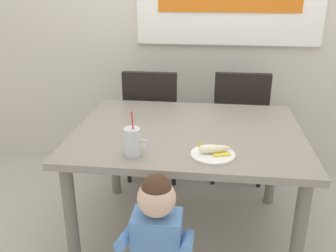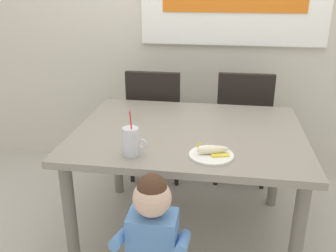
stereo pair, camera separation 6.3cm
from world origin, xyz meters
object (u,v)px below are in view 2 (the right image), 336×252
object	(u,v)px
dining_table	(189,144)
dining_chair_left	(156,119)
toddler_standing	(153,236)
dining_chair_right	(242,121)
snack_plate	(211,155)
peeled_banana	(213,150)
milk_cup	(131,143)

from	to	relation	value
dining_table	dining_chair_left	size ratio (longest dim) A/B	1.42
toddler_standing	dining_chair_right	bearing A→B (deg)	73.70
dining_chair_right	dining_table	bearing A→B (deg)	65.64
dining_table	dining_chair_right	distance (m)	0.88
snack_plate	dining_chair_left	bearing A→B (deg)	114.63
dining_chair_left	dining_chair_right	distance (m)	0.71
dining_chair_left	peeled_banana	bearing A→B (deg)	115.20
toddler_standing	peeled_banana	world-z (taller)	peeled_banana
dining_table	dining_chair_right	xyz separation A→B (m)	(0.36, 0.79, -0.12)
milk_cup	dining_table	bearing A→B (deg)	56.76
dining_chair_left	milk_cup	xyz separation A→B (m)	(0.09, -1.13, 0.28)
dining_table	peeled_banana	world-z (taller)	peeled_banana
milk_cup	peeled_banana	world-z (taller)	milk_cup
milk_cup	toddler_standing	bearing A→B (deg)	-62.37
milk_cup	peeled_banana	size ratio (longest dim) A/B	1.43
dining_table	toddler_standing	bearing A→B (deg)	-96.64
toddler_standing	milk_cup	xyz separation A→B (m)	(-0.17, 0.33, 0.30)
dining_table	snack_plate	distance (m)	0.39
dining_table	dining_chair_left	xyz separation A→B (m)	(-0.34, 0.74, -0.12)
peeled_banana	milk_cup	bearing A→B (deg)	-171.97
dining_chair_right	peeled_banana	bearing A→B (deg)	79.93
snack_plate	milk_cup	bearing A→B (deg)	-173.17
toddler_standing	milk_cup	distance (m)	0.48
toddler_standing	peeled_banana	xyz separation A→B (m)	(0.24, 0.39, 0.26)
dining_chair_right	peeled_banana	xyz separation A→B (m)	(-0.20, -1.13, 0.25)
dining_table	snack_plate	xyz separation A→B (m)	(0.15, -0.34, 0.10)
dining_chair_right	toddler_standing	distance (m)	1.58
dining_table	dining_chair_left	world-z (taller)	dining_chair_left
snack_plate	dining_table	bearing A→B (deg)	113.68
milk_cup	snack_plate	size ratio (longest dim) A/B	1.09
dining_table	milk_cup	distance (m)	0.50
dining_chair_left	toddler_standing	bearing A→B (deg)	100.12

